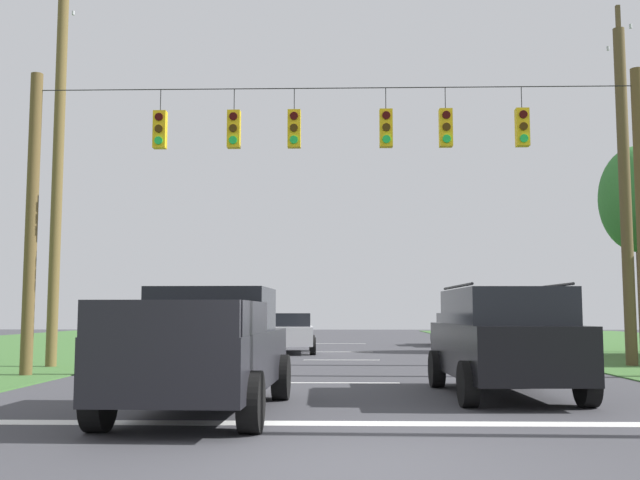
% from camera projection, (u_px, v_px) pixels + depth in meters
% --- Properties ---
extents(ground_plane, '(120.00, 120.00, 0.00)m').
position_uv_depth(ground_plane, '(347.00, 465.00, 7.52)').
color(ground_plane, '#3D3D42').
extents(stop_bar_stripe, '(12.62, 0.45, 0.01)m').
position_uv_depth(stop_bar_stripe, '(345.00, 423.00, 10.33)').
color(stop_bar_stripe, white).
rests_on(stop_bar_stripe, ground).
extents(lane_dash_0, '(2.50, 0.15, 0.01)m').
position_uv_depth(lane_dash_0, '(343.00, 383.00, 16.30)').
color(lane_dash_0, white).
rests_on(lane_dash_0, ground).
extents(lane_dash_1, '(2.50, 0.15, 0.01)m').
position_uv_depth(lane_dash_1, '(342.00, 360.00, 24.17)').
color(lane_dash_1, white).
rests_on(lane_dash_1, ground).
extents(lane_dash_2, '(2.50, 0.15, 0.01)m').
position_uv_depth(lane_dash_2, '(341.00, 352.00, 29.16)').
color(lane_dash_2, white).
rests_on(lane_dash_2, ground).
extents(lane_dash_3, '(2.50, 0.15, 0.01)m').
position_uv_depth(lane_dash_3, '(341.00, 343.00, 37.01)').
color(lane_dash_3, white).
rests_on(lane_dash_3, ground).
extents(overhead_signal_span, '(15.37, 0.31, 7.59)m').
position_uv_depth(overhead_signal_span, '(335.00, 197.00, 18.28)').
color(overhead_signal_span, brown).
rests_on(overhead_signal_span, ground).
extents(pickup_truck, '(2.40, 5.45, 1.95)m').
position_uv_depth(pickup_truck, '(206.00, 350.00, 11.54)').
color(pickup_truck, black).
rests_on(pickup_truck, ground).
extents(suv_black, '(2.32, 4.85, 2.05)m').
position_uv_depth(suv_black, '(503.00, 339.00, 13.77)').
color(suv_black, black).
rests_on(suv_black, ground).
extents(distant_car_crossing_white, '(2.18, 4.38, 1.52)m').
position_uv_depth(distant_car_crossing_white, '(289.00, 332.00, 28.54)').
color(distant_car_crossing_white, silver).
rests_on(distant_car_crossing_white, ground).
extents(distant_car_oncoming, '(2.14, 4.36, 1.52)m').
position_uv_depth(distant_car_oncoming, '(457.00, 329.00, 34.88)').
color(distant_car_oncoming, black).
rests_on(distant_car_oncoming, ground).
extents(utility_pole_mid_right, '(0.34, 1.88, 10.79)m').
position_uv_depth(utility_pole_mid_right, '(625.00, 189.00, 21.79)').
color(utility_pole_mid_right, brown).
rests_on(utility_pole_mid_right, ground).
extents(utility_pole_near_left, '(0.31, 1.69, 11.60)m').
position_uv_depth(utility_pole_near_left, '(58.00, 171.00, 21.43)').
color(utility_pole_near_left, brown).
rests_on(utility_pole_near_left, ground).
extents(tree_roadside_right, '(2.95, 2.95, 8.10)m').
position_uv_depth(tree_roadside_right, '(637.00, 200.00, 29.11)').
color(tree_roadside_right, brown).
rests_on(tree_roadside_right, ground).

